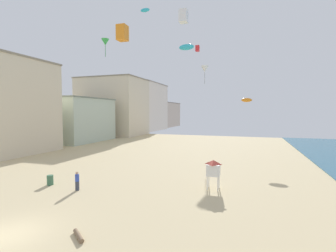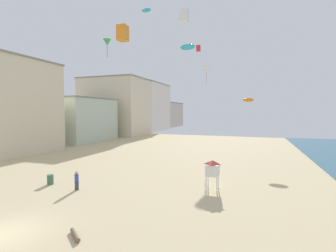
# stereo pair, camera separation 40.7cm
# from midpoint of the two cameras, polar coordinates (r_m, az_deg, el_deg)

# --- Properties ---
(ground_plane) EXTENTS (120.00, 120.00, 0.00)m
(ground_plane) POSITION_cam_midpoint_polar(r_m,az_deg,el_deg) (17.02, -34.54, -20.57)
(ground_plane) COLOR #C6B284
(boardwalk_hotel_mid) EXTENTS (12.74, 15.66, 9.98)m
(boardwalk_hotel_mid) POSITION_cam_midpoint_polar(r_m,az_deg,el_deg) (60.44, -21.33, 1.42)
(boardwalk_hotel_mid) COLOR #B7C6B2
(boardwalk_hotel_mid) RESTS_ON ground
(boardwalk_hotel_far) EXTENTS (18.08, 13.74, 16.58)m
(boardwalk_hotel_far) POSITION_cam_midpoint_polar(r_m,az_deg,el_deg) (74.12, -12.98, 4.41)
(boardwalk_hotel_far) COLOR beige
(boardwalk_hotel_far) RESTS_ON ground
(boardwalk_hotel_distant) EXTENTS (14.80, 20.66, 17.26)m
(boardwalk_hotel_distant) POSITION_cam_midpoint_polar(r_m,az_deg,el_deg) (90.94, -6.64, 4.46)
(boardwalk_hotel_distant) COLOR silver
(boardwalk_hotel_distant) RESTS_ON ground
(boardwalk_hotel_furthest) EXTENTS (11.48, 21.07, 11.10)m
(boardwalk_hotel_furthest) POSITION_cam_midpoint_polar(r_m,az_deg,el_deg) (113.11, -1.42, 2.69)
(boardwalk_hotel_furthest) COLOR #C6B29E
(boardwalk_hotel_furthest) RESTS_ON ground
(kite_flyer) EXTENTS (0.34, 0.34, 1.64)m
(kite_flyer) POSITION_cam_midpoint_polar(r_m,az_deg,el_deg) (22.72, -21.07, -11.74)
(kite_flyer) COLOR #383D4C
(kite_flyer) RESTS_ON ground
(lifeguard_stand) EXTENTS (1.10, 1.10, 2.55)m
(lifeguard_stand) POSITION_cam_midpoint_polar(r_m,az_deg,el_deg) (21.75, 10.09, -9.75)
(lifeguard_stand) COLOR white
(lifeguard_stand) RESTS_ON ground
(beach_trash_bin) EXTENTS (0.56, 0.56, 0.90)m
(beach_trash_bin) POSITION_cam_midpoint_polar(r_m,az_deg,el_deg) (25.48, -26.39, -11.32)
(beach_trash_bin) COLOR #3D6B4C
(beach_trash_bin) RESTS_ON ground
(driftwood_log) EXTENTS (1.26, 1.05, 0.24)m
(driftwood_log) POSITION_cam_midpoint_polar(r_m,az_deg,el_deg) (15.07, -21.08, -22.92)
(driftwood_log) COLOR #7A6047
(driftwood_log) RESTS_ON ground
(kite_cyan_parafoil) EXTENTS (1.61, 0.45, 0.62)m
(kite_cyan_parafoil) POSITION_cam_midpoint_polar(r_m,az_deg,el_deg) (43.64, -5.71, 25.48)
(kite_cyan_parafoil) COLOR #2DB7CC
(kite_green_delta) EXTENTS (1.43, 1.43, 3.25)m
(kite_green_delta) POSITION_cam_midpoint_polar(r_m,az_deg,el_deg) (48.99, -14.78, 18.51)
(kite_green_delta) COLOR green
(kite_cyan_parafoil_2) EXTENTS (2.34, 0.65, 0.91)m
(kite_cyan_parafoil_2) POSITION_cam_midpoint_polar(r_m,az_deg,el_deg) (39.08, 4.06, 18.02)
(kite_cyan_parafoil_2) COLOR #2DB7CC
(kite_white_box) EXTENTS (1.04, 1.04, 1.64)m
(kite_white_box) POSITION_cam_midpoint_polar(r_m,az_deg,el_deg) (34.73, 3.29, 24.39)
(kite_white_box) COLOR white
(kite_orange_box) EXTENTS (1.06, 1.06, 1.67)m
(kite_orange_box) POSITION_cam_midpoint_polar(r_m,az_deg,el_deg) (29.14, -11.10, 20.68)
(kite_orange_box) COLOR orange
(kite_white_delta) EXTENTS (1.53, 1.53, 3.47)m
(kite_white_delta) POSITION_cam_midpoint_polar(r_m,az_deg,el_deg) (49.09, 8.39, 13.08)
(kite_white_delta) COLOR white
(kite_red_box) EXTENTS (0.52, 0.52, 0.81)m
(kite_red_box) POSITION_cam_midpoint_polar(r_m,az_deg,el_deg) (35.93, 6.60, 17.66)
(kite_red_box) COLOR red
(kite_orange_parafoil) EXTENTS (1.64, 0.45, 0.64)m
(kite_orange_parafoil) POSITION_cam_midpoint_polar(r_m,az_deg,el_deg) (40.79, 17.73, 5.84)
(kite_orange_parafoil) COLOR orange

